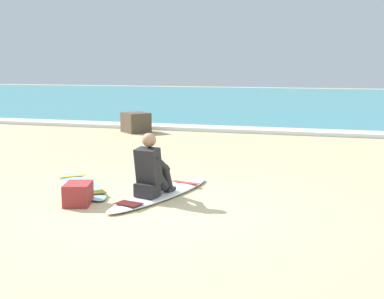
{
  "coord_description": "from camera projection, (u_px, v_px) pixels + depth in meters",
  "views": [
    {
      "loc": [
        2.51,
        -6.61,
        2.02
      ],
      "look_at": [
        -0.13,
        1.97,
        0.55
      ],
      "focal_mm": 48.85,
      "sensor_mm": 36.0,
      "label": 1
    }
  ],
  "objects": [
    {
      "name": "beach_bag",
      "position": [
        78.0,
        194.0,
        7.57
      ],
      "size": [
        0.48,
        0.56,
        0.32
      ],
      "primitive_type": "cube",
      "rotation": [
        0.0,
        0.0,
        0.29
      ],
      "color": "maroon",
      "rests_on": "ground"
    },
    {
      "name": "breaking_foam",
      "position": [
        264.0,
        130.0,
        15.67
      ],
      "size": [
        80.0,
        0.9,
        0.11
      ],
      "primitive_type": "cube",
      "color": "white",
      "rests_on": "ground"
    },
    {
      "name": "sea",
      "position": [
        304.0,
        101.0,
        28.6
      ],
      "size": [
        80.0,
        28.0,
        0.1
      ],
      "primitive_type": "cube",
      "color": "teal",
      "rests_on": "ground"
    },
    {
      "name": "surfboard_main",
      "position": [
        161.0,
        194.0,
        8.08
      ],
      "size": [
        1.12,
        2.63,
        0.08
      ],
      "color": "white",
      "rests_on": "ground"
    },
    {
      "name": "ground_plane",
      "position": [
        159.0,
        210.0,
        7.29
      ],
      "size": [
        80.0,
        80.0,
        0.0
      ],
      "primitive_type": "plane",
      "color": "#CCB584"
    },
    {
      "name": "surfboard_spare_near",
      "position": [
        81.0,
        185.0,
        8.64
      ],
      "size": [
        1.91,
        1.96,
        0.08
      ],
      "color": "#9ED1E5",
      "rests_on": "ground"
    },
    {
      "name": "surfer_seated",
      "position": [
        151.0,
        171.0,
        7.81
      ],
      "size": [
        0.46,
        0.75,
        0.95
      ],
      "color": "#232326",
      "rests_on": "surfboard_main"
    },
    {
      "name": "shoreline_rock",
      "position": [
        136.0,
        123.0,
        15.64
      ],
      "size": [
        1.01,
        1.0,
        0.59
      ],
      "primitive_type": "cube",
      "rotation": [
        0.0,
        0.0,
        2.43
      ],
      "color": "brown",
      "rests_on": "ground"
    }
  ]
}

